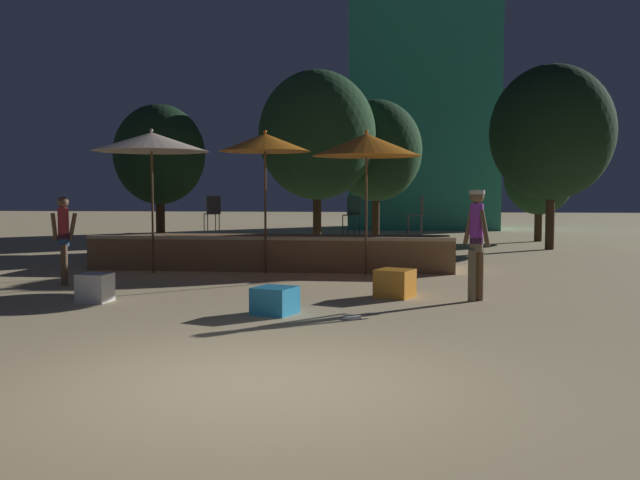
{
  "coord_description": "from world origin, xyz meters",
  "views": [
    {
      "loc": [
        1.37,
        -6.42,
        1.78
      ],
      "look_at": [
        0.0,
        5.5,
        0.98
      ],
      "focal_mm": 40.0,
      "sensor_mm": 36.0,
      "label": 1
    }
  ],
  "objects_px": {
    "cube_seat_2": "(275,301)",
    "background_tree_3": "(552,133)",
    "patio_umbrella_2": "(265,143)",
    "background_tree_0": "(539,177)",
    "bistro_chair_0": "(419,211)",
    "person_0": "(476,237)",
    "person_1": "(64,237)",
    "patio_umbrella_1": "(151,142)",
    "background_tree_1": "(376,151)",
    "background_tree_2": "(317,135)",
    "cube_seat_1": "(395,283)",
    "cube_seat_0": "(95,288)",
    "background_tree_4": "(159,155)",
    "frisbee_disc": "(352,317)",
    "bistro_chair_1": "(353,211)",
    "bistro_chair_2": "(213,210)",
    "patio_umbrella_0": "(366,145)"
  },
  "relations": [
    {
      "from": "patio_umbrella_2",
      "to": "background_tree_3",
      "type": "distance_m",
      "value": 10.76
    },
    {
      "from": "cube_seat_0",
      "to": "background_tree_2",
      "type": "xyz_separation_m",
      "value": [
        2.16,
        12.53,
        3.45
      ]
    },
    {
      "from": "person_0",
      "to": "patio_umbrella_1",
      "type": "bearing_deg",
      "value": 112.9
    },
    {
      "from": "cube_seat_1",
      "to": "person_1",
      "type": "relative_size",
      "value": 0.44
    },
    {
      "from": "cube_seat_2",
      "to": "frisbee_disc",
      "type": "xyz_separation_m",
      "value": [
        1.15,
        -0.23,
        -0.18
      ]
    },
    {
      "from": "bistro_chair_1",
      "to": "frisbee_disc",
      "type": "relative_size",
      "value": 3.38
    },
    {
      "from": "bistro_chair_0",
      "to": "background_tree_3",
      "type": "relative_size",
      "value": 0.16
    },
    {
      "from": "cube_seat_1",
      "to": "patio_umbrella_2",
      "type": "bearing_deg",
      "value": 130.73
    },
    {
      "from": "person_0",
      "to": "bistro_chair_1",
      "type": "distance_m",
      "value": 5.58
    },
    {
      "from": "frisbee_disc",
      "to": "cube_seat_0",
      "type": "bearing_deg",
      "value": 166.1
    },
    {
      "from": "patio_umbrella_1",
      "to": "person_1",
      "type": "distance_m",
      "value": 3.15
    },
    {
      "from": "bistro_chair_0",
      "to": "person_0",
      "type": "bearing_deg",
      "value": 5.74
    },
    {
      "from": "patio_umbrella_2",
      "to": "bistro_chair_0",
      "type": "xyz_separation_m",
      "value": [
        3.39,
        1.35,
        -1.53
      ]
    },
    {
      "from": "patio_umbrella_0",
      "to": "background_tree_4",
      "type": "bearing_deg",
      "value": 137.99
    },
    {
      "from": "person_0",
      "to": "bistro_chair_2",
      "type": "distance_m",
      "value": 8.09
    },
    {
      "from": "patio_umbrella_0",
      "to": "bistro_chair_2",
      "type": "height_order",
      "value": "patio_umbrella_0"
    },
    {
      "from": "bistro_chair_0",
      "to": "bistro_chair_2",
      "type": "distance_m",
      "value": 5.12
    },
    {
      "from": "cube_seat_2",
      "to": "background_tree_1",
      "type": "distance_m",
      "value": 15.52
    },
    {
      "from": "patio_umbrella_0",
      "to": "person_0",
      "type": "bearing_deg",
      "value": -60.7
    },
    {
      "from": "background_tree_1",
      "to": "person_0",
      "type": "bearing_deg",
      "value": -81.02
    },
    {
      "from": "person_1",
      "to": "bistro_chair_0",
      "type": "relative_size",
      "value": 1.9
    },
    {
      "from": "frisbee_disc",
      "to": "background_tree_1",
      "type": "distance_m",
      "value": 15.76
    },
    {
      "from": "patio_umbrella_1",
      "to": "patio_umbrella_2",
      "type": "bearing_deg",
      "value": 4.49
    },
    {
      "from": "person_1",
      "to": "background_tree_2",
      "type": "xyz_separation_m",
      "value": [
        3.67,
        10.53,
        2.76
      ]
    },
    {
      "from": "cube_seat_0",
      "to": "bistro_chair_2",
      "type": "distance_m",
      "value": 6.43
    },
    {
      "from": "bistro_chair_1",
      "to": "cube_seat_0",
      "type": "bearing_deg",
      "value": -102.59
    },
    {
      "from": "background_tree_4",
      "to": "background_tree_2",
      "type": "bearing_deg",
      "value": 24.72
    },
    {
      "from": "patio_umbrella_1",
      "to": "cube_seat_0",
      "type": "xyz_separation_m",
      "value": [
        0.54,
        -4.24,
        -2.67
      ]
    },
    {
      "from": "patio_umbrella_1",
      "to": "person_1",
      "type": "relative_size",
      "value": 1.87
    },
    {
      "from": "cube_seat_2",
      "to": "background_tree_0",
      "type": "bearing_deg",
      "value": 67.71
    },
    {
      "from": "frisbee_disc",
      "to": "background_tree_3",
      "type": "relative_size",
      "value": 0.05
    },
    {
      "from": "bistro_chair_1",
      "to": "bistro_chair_2",
      "type": "relative_size",
      "value": 1.0
    },
    {
      "from": "patio_umbrella_0",
      "to": "background_tree_1",
      "type": "distance_m",
      "value": 10.03
    },
    {
      "from": "patio_umbrella_2",
      "to": "background_tree_0",
      "type": "xyz_separation_m",
      "value": [
        7.99,
        11.41,
        -0.5
      ]
    },
    {
      "from": "cube_seat_1",
      "to": "bistro_chair_1",
      "type": "xyz_separation_m",
      "value": [
        -1.05,
        4.77,
        1.11
      ]
    },
    {
      "from": "cube_seat_1",
      "to": "cube_seat_0",
      "type": "bearing_deg",
      "value": -167.39
    },
    {
      "from": "frisbee_disc",
      "to": "background_tree_2",
      "type": "xyz_separation_m",
      "value": [
        -2.11,
        13.58,
        3.66
      ]
    },
    {
      "from": "cube_seat_1",
      "to": "frisbee_disc",
      "type": "relative_size",
      "value": 2.8
    },
    {
      "from": "patio_umbrella_1",
      "to": "cube_seat_2",
      "type": "distance_m",
      "value": 6.81
    },
    {
      "from": "frisbee_disc",
      "to": "patio_umbrella_2",
      "type": "bearing_deg",
      "value": 112.74
    },
    {
      "from": "background_tree_3",
      "to": "background_tree_4",
      "type": "bearing_deg",
      "value": -172.4
    },
    {
      "from": "patio_umbrella_1",
      "to": "background_tree_3",
      "type": "bearing_deg",
      "value": 37.42
    },
    {
      "from": "background_tree_1",
      "to": "background_tree_4",
      "type": "bearing_deg",
      "value": -148.66
    },
    {
      "from": "cube_seat_2",
      "to": "background_tree_3",
      "type": "relative_size",
      "value": 0.12
    },
    {
      "from": "patio_umbrella_2",
      "to": "background_tree_2",
      "type": "height_order",
      "value": "background_tree_2"
    },
    {
      "from": "patio_umbrella_2",
      "to": "person_0",
      "type": "relative_size",
      "value": 1.72
    },
    {
      "from": "cube_seat_1",
      "to": "background_tree_1",
      "type": "distance_m",
      "value": 13.64
    },
    {
      "from": "cube_seat_1",
      "to": "background_tree_3",
      "type": "relative_size",
      "value": 0.13
    },
    {
      "from": "bistro_chair_1",
      "to": "background_tree_2",
      "type": "distance_m",
      "value": 7.25
    },
    {
      "from": "person_1",
      "to": "background_tree_0",
      "type": "xyz_separation_m",
      "value": [
        11.47,
        13.85,
        1.44
      ]
    }
  ]
}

